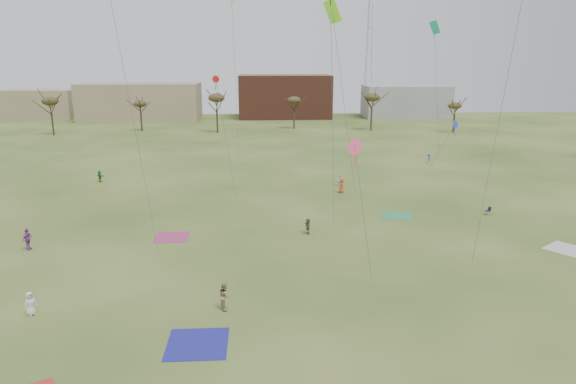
{
  "coord_description": "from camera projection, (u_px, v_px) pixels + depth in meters",
  "views": [
    {
      "loc": [
        -2.3,
        -29.55,
        16.33
      ],
      "look_at": [
        0.0,
        12.0,
        5.5
      ],
      "focal_mm": 31.87,
      "sensor_mm": 36.0,
      "label": 1
    }
  ],
  "objects": [
    {
      "name": "kites_aloft",
      "position": [
        301.0,
        14.0,
        56.23
      ],
      "size": [
        70.15,
        48.66,
        26.68
      ],
      "color": "#F7A81A",
      "rests_on": "ground"
    },
    {
      "name": "flyer_near_left",
      "position": [
        30.0,
        304.0,
        33.46
      ],
      "size": [
        0.89,
        0.95,
        1.63
      ],
      "primitive_type": "imported",
      "rotation": [
        0.0,
        0.0,
        0.92
      ],
      "color": "silver",
      "rests_on": "ground"
    },
    {
      "name": "blanket_blue",
      "position": [
        197.0,
        344.0,
        30.21
      ],
      "size": [
        3.59,
        3.59,
        0.03
      ],
      "primitive_type": "cube",
      "rotation": [
        0.0,
        0.0,
        0.0
      ],
      "color": "#222397",
      "rests_on": "ground"
    },
    {
      "name": "spectator_mid_d",
      "position": [
        27.0,
        239.0,
        44.95
      ],
      "size": [
        0.71,
        1.23,
        1.97
      ],
      "primitive_type": "imported",
      "rotation": [
        0.0,
        0.0,
        1.36
      ],
      "color": "purple",
      "rests_on": "ground"
    },
    {
      "name": "radio_tower",
      "position": [
        368.0,
        49.0,
        150.35
      ],
      "size": [
        1.51,
        1.72,
        41.0
      ],
      "color": "#9EA3A8",
      "rests_on": "ground"
    },
    {
      "name": "blanket_plum",
      "position": [
        172.0,
        237.0,
        48.35
      ],
      "size": [
        3.28,
        3.28,
        0.03
      ],
      "primitive_type": "cube",
      "rotation": [
        0.0,
        0.0,
        0.04
      ],
      "color": "#B23668",
      "rests_on": "ground"
    },
    {
      "name": "spectator_fore_b",
      "position": [
        225.0,
        296.0,
        34.26
      ],
      "size": [
        0.9,
        1.05,
        1.87
      ],
      "primitive_type": "imported",
      "rotation": [
        0.0,
        0.0,
        1.81
      ],
      "color": "#998861",
      "rests_on": "ground"
    },
    {
      "name": "flyer_far_b",
      "position": [
        341.0,
        186.0,
        64.24
      ],
      "size": [
        0.9,
        1.06,
        1.84
      ],
      "primitive_type": "imported",
      "rotation": [
        0.0,
        0.0,
        1.15
      ],
      "color": "#CC4622",
      "rests_on": "ground"
    },
    {
      "name": "blanket_cream",
      "position": [
        567.0,
        249.0,
        45.25
      ],
      "size": [
        4.38,
        4.38,
        0.03
      ],
      "primitive_type": "cube",
      "rotation": [
        0.0,
        0.0,
        2.2
      ],
      "color": "beige",
      "rests_on": "ground"
    },
    {
      "name": "blanket_olive",
      "position": [
        397.0,
        216.0,
        55.0
      ],
      "size": [
        3.66,
        3.66,
        0.03
      ],
      "primitive_type": "cube",
      "rotation": [
        0.0,
        0.0,
        2.93
      ],
      "color": "#35935B",
      "rests_on": "ground"
    },
    {
      "name": "flyer_far_c",
      "position": [
        429.0,
        159.0,
        82.62
      ],
      "size": [
        0.9,
        1.14,
        1.54
      ],
      "primitive_type": "imported",
      "rotation": [
        0.0,
        0.0,
        4.33
      ],
      "color": "#1C5284",
      "rests_on": "ground"
    },
    {
      "name": "tree_line",
      "position": [
        257.0,
        105.0,
        107.31
      ],
      "size": [
        117.44,
        49.32,
        8.91
      ],
      "color": "#3A2B1E",
      "rests_on": "ground"
    },
    {
      "name": "ground",
      "position": [
        298.0,
        322.0,
        32.79
      ],
      "size": [
        260.0,
        260.0,
        0.0
      ],
      "primitive_type": "plane",
      "color": "#2F4D18",
      "rests_on": "ground"
    },
    {
      "name": "spectator_mid_e",
      "position": [
        340.0,
        180.0,
        67.6
      ],
      "size": [
        0.86,
        0.71,
        1.63
      ],
      "primitive_type": "imported",
      "rotation": [
        0.0,
        0.0,
        6.16
      ],
      "color": "white",
      "rests_on": "ground"
    },
    {
      "name": "building_brick",
      "position": [
        285.0,
        96.0,
        147.51
      ],
      "size": [
        26.0,
        16.0,
        12.0
      ],
      "primitive_type": "cube",
      "color": "brown",
      "rests_on": "ground"
    },
    {
      "name": "building_grey",
      "position": [
        406.0,
        102.0,
        147.82
      ],
      "size": [
        24.0,
        12.0,
        9.0
      ],
      "primitive_type": "cube",
      "color": "gray",
      "rests_on": "ground"
    },
    {
      "name": "building_tan",
      "position": [
        141.0,
        102.0,
        140.79
      ],
      "size": [
        32.0,
        14.0,
        10.0
      ],
      "primitive_type": "cube",
      "color": "#937F60",
      "rests_on": "ground"
    },
    {
      "name": "camp_chair_right",
      "position": [
        487.0,
        212.0,
        55.32
      ],
      "size": [
        0.63,
        0.6,
        0.87
      ],
      "rotation": [
        0.0,
        0.0,
        4.91
      ],
      "color": "#131D34",
      "rests_on": "ground"
    },
    {
      "name": "flyer_far_a",
      "position": [
        100.0,
        176.0,
        69.92
      ],
      "size": [
        1.47,
        1.27,
        1.6
      ],
      "primitive_type": "imported",
      "rotation": [
        0.0,
        0.0,
        2.5
      ],
      "color": "#337F2A",
      "rests_on": "ground"
    },
    {
      "name": "spectator_fore_c",
      "position": [
        308.0,
        226.0,
        49.18
      ],
      "size": [
        0.51,
        1.44,
        1.53
      ],
      "primitive_type": "imported",
      "rotation": [
        0.0,
        0.0,
        4.75
      ],
      "color": "brown",
      "rests_on": "ground"
    },
    {
      "name": "building_tan_west",
      "position": [
        40.0,
        104.0,
        146.2
      ],
      "size": [
        20.0,
        12.0,
        8.0
      ],
      "primitive_type": "cube",
      "color": "#937F60",
      "rests_on": "ground"
    }
  ]
}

